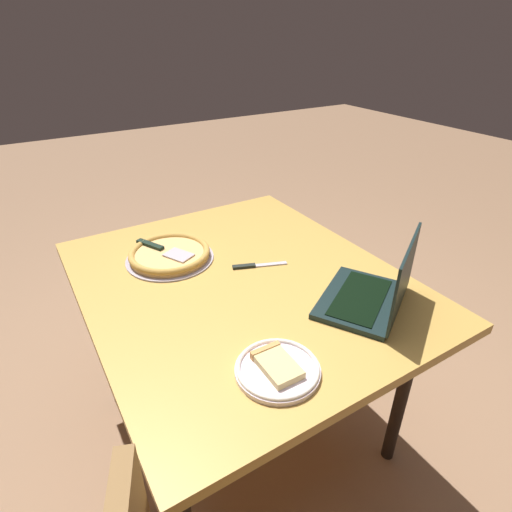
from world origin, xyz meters
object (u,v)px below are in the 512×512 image
Objects in this scene: table_knife at (254,266)px; pizza_tray at (170,254)px; dining_table at (241,295)px; pizza_plate at (277,368)px; laptop at (374,292)px.

pizza_tray is at bearing -131.20° from table_knife.
pizza_tray is at bearing -147.52° from dining_table.
pizza_plate is 0.67× the size of pizza_tray.
pizza_tray is (-0.26, -0.16, 0.09)m from dining_table.
dining_table is 0.47m from laptop.
pizza_plate is at bearing -79.26° from laptop.
dining_table is at bearing 162.28° from pizza_plate.
table_knife reaches higher than dining_table.
laptop is at bearing 26.07° from table_knife.
pizza_tray reaches higher than dining_table.
pizza_plate is at bearing 2.00° from pizza_tray.
pizza_tray is (-0.69, -0.02, 0.01)m from pizza_plate.
dining_table is 0.12m from table_knife.
laptop reaches higher than pizza_plate.
laptop is at bearing 35.62° from pizza_tray.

